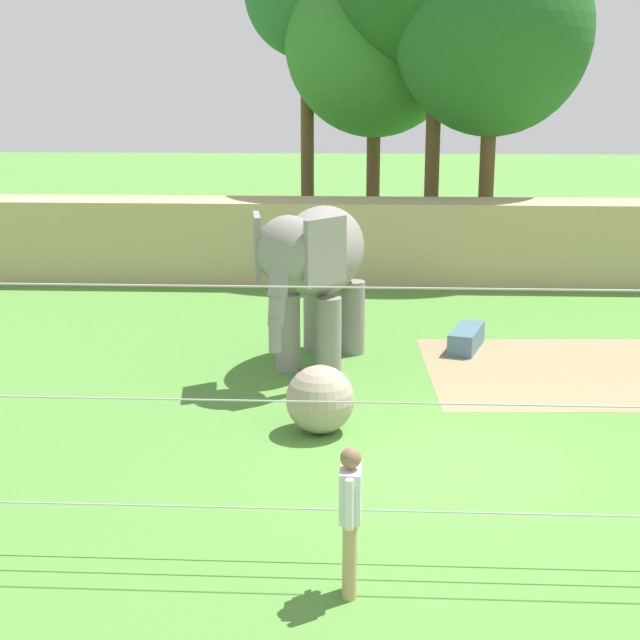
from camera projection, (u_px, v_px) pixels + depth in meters
ground_plane at (456, 464)px, 13.11m from camera, size 120.00×120.00×0.00m
dirt_patch at (568, 371)px, 17.33m from camera, size 5.51×4.72×0.01m
embankment_wall at (415, 242)px, 24.74m from camera, size 36.00×1.80×2.25m
elephant at (316, 261)px, 17.15m from camera, size 2.29×4.07×3.10m
enrichment_ball at (320, 399)px, 14.19m from camera, size 1.07×1.07×1.07m
cable_fence at (485, 424)px, 10.04m from camera, size 12.75×0.24×3.31m
zookeeper at (350, 515)px, 9.54m from camera, size 0.23×0.58×1.67m
feed_trough at (466, 338)px, 18.75m from camera, size 0.89×1.49×0.44m
tree_far_left at (375, 41)px, 28.91m from camera, size 5.73×5.73×9.60m
tree_left_of_centre at (493, 32)px, 25.73m from camera, size 5.57×5.57×9.63m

